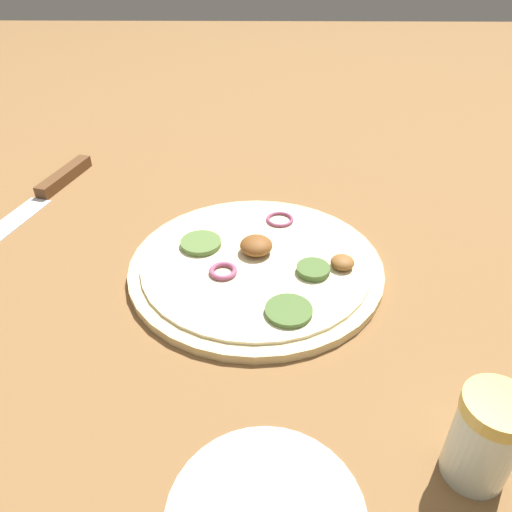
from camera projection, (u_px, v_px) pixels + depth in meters
The scene contains 4 objects.
ground_plane at pixel (256, 270), 0.60m from camera, with size 3.00×3.00×0.00m, color brown.
pizza at pixel (257, 265), 0.59m from camera, with size 0.30×0.30×0.03m.
knife at pixel (50, 188), 0.75m from camera, with size 0.11×0.29×0.02m.
spice_jar at pixel (485, 438), 0.36m from camera, with size 0.05×0.05×0.08m.
Camera 1 is at (-0.01, 0.48, 0.36)m, focal length 35.00 mm.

